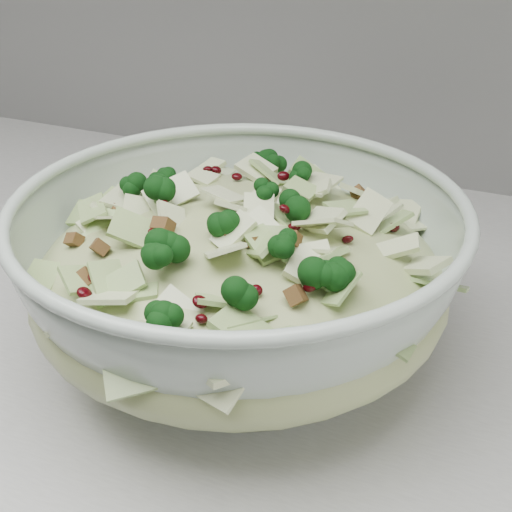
# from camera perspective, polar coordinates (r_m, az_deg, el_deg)

# --- Properties ---
(mixing_bowl) EXTENTS (0.35, 0.35, 0.13)m
(mixing_bowl) POSITION_cam_1_polar(r_m,az_deg,el_deg) (0.51, -1.32, -1.67)
(mixing_bowl) COLOR #B0C1B2
(mixing_bowl) RESTS_ON counter
(salad) EXTENTS (0.30, 0.30, 0.13)m
(salad) POSITION_cam_1_polar(r_m,az_deg,el_deg) (0.50, -1.35, 0.35)
(salad) COLOR #A1AC75
(salad) RESTS_ON mixing_bowl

